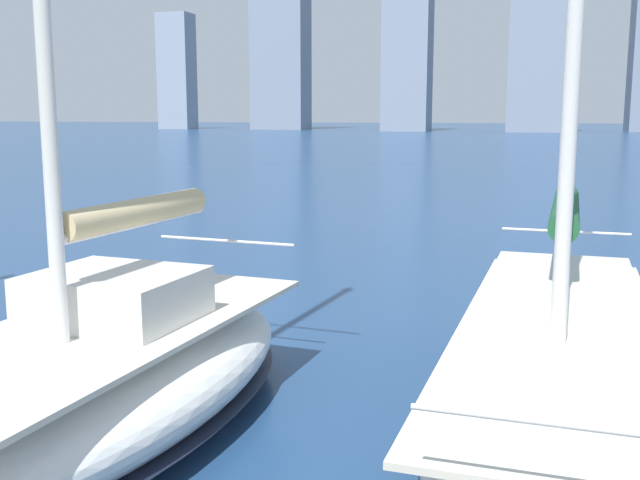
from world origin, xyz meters
The scene contains 3 objects.
city_skyline centered at (4.46, -159.88, 21.09)m, with size 163.51×20.13×52.55m.
sailboat_forest centered at (-2.79, -7.03, 0.72)m, with size 3.00×8.74×12.24m.
sailboat_tan centered at (2.07, -5.50, 0.74)m, with size 3.47×7.03×12.69m.
Camera 1 is at (-2.43, 1.38, 3.56)m, focal length 42.00 mm.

